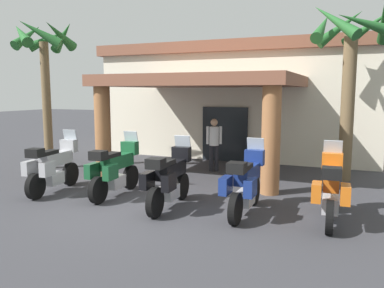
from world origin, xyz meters
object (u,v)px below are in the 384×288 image
(motel_building, at_px, (243,99))
(palm_tree_near_portico, at_px, (351,54))
(pedestrian, at_px, (214,141))
(palm_tree_roadside, at_px, (44,54))
(motorcycle_black, at_px, (169,178))
(motorcycle_silver, at_px, (53,166))
(motorcycle_green, at_px, (115,169))
(motorcycle_blue, at_px, (245,183))
(motorcycle_orange, at_px, (331,189))

(motel_building, distance_m, palm_tree_near_portico, 6.36)
(pedestrian, distance_m, palm_tree_roadside, 6.49)
(motorcycle_black, distance_m, palm_tree_near_portico, 6.64)
(motel_building, distance_m, pedestrian, 4.80)
(motorcycle_silver, distance_m, palm_tree_near_portico, 9.01)
(motorcycle_black, height_order, palm_tree_roadside, palm_tree_roadside)
(motorcycle_green, xyz_separation_m, palm_tree_roadside, (-4.23, 2.21, 3.24))
(pedestrian, bearing_deg, motorcycle_silver, 121.91)
(motorcycle_silver, relative_size, pedestrian, 1.24)
(motorcycle_black, relative_size, palm_tree_roadside, 0.43)
(motorcycle_black, height_order, motorcycle_blue, same)
(palm_tree_near_portico, relative_size, palm_tree_roadside, 1.03)
(motorcycle_orange, distance_m, palm_tree_roadside, 10.27)
(motel_building, distance_m, motorcycle_orange, 9.68)
(motorcycle_silver, xyz_separation_m, motorcycle_black, (3.51, -0.09, 0.00))
(motorcycle_orange, distance_m, pedestrian, 5.60)
(motorcycle_green, bearing_deg, motorcycle_orange, -91.61)
(motorcycle_black, bearing_deg, motorcycle_orange, -85.86)
(motorcycle_green, distance_m, motorcycle_blue, 3.51)
(motorcycle_orange, relative_size, palm_tree_roadside, 0.43)
(motorcycle_green, bearing_deg, palm_tree_near_portico, -54.00)
(motel_building, height_order, palm_tree_roadside, palm_tree_roadside)
(motel_building, xyz_separation_m, pedestrian, (0.28, -4.61, -1.32))
(motorcycle_green, distance_m, palm_tree_near_portico, 7.52)
(motorcycle_silver, xyz_separation_m, motorcycle_orange, (7.01, 0.32, 0.00))
(motorcycle_silver, relative_size, palm_tree_roadside, 0.43)
(motorcycle_black, bearing_deg, motorcycle_green, 74.67)
(pedestrian, bearing_deg, palm_tree_roadside, 85.02)
(pedestrian, bearing_deg, motorcycle_black, 163.43)
(pedestrian, bearing_deg, motel_building, -19.06)
(motorcycle_green, bearing_deg, motorcycle_silver, 98.07)
(motorcycle_silver, xyz_separation_m, pedestrian, (3.05, 4.27, 0.34))
(motel_building, xyz_separation_m, palm_tree_near_portico, (4.40, -4.36, 1.42))
(motorcycle_blue, xyz_separation_m, motorcycle_orange, (1.75, 0.20, 0.00))
(motel_building, height_order, palm_tree_near_portico, palm_tree_near_portico)
(motorcycle_blue, relative_size, palm_tree_near_portico, 0.42)
(motel_building, bearing_deg, pedestrian, -86.55)
(motorcycle_green, distance_m, motorcycle_orange, 5.26)
(motorcycle_silver, distance_m, motorcycle_blue, 5.26)
(motorcycle_black, bearing_deg, palm_tree_near_portico, -41.15)
(motorcycle_orange, xyz_separation_m, palm_tree_roadside, (-9.49, 2.19, 3.24))
(motorcycle_silver, height_order, palm_tree_near_portico, palm_tree_near_portico)
(motorcycle_blue, bearing_deg, pedestrian, 28.06)
(motorcycle_green, relative_size, motorcycle_black, 1.00)
(motorcycle_silver, height_order, motorcycle_black, same)
(motel_building, relative_size, motorcycle_black, 5.23)
(motorcycle_silver, bearing_deg, palm_tree_near_portico, -65.29)
(motel_building, height_order, motorcycle_orange, motel_building)
(motorcycle_black, relative_size, palm_tree_near_portico, 0.42)
(motorcycle_blue, bearing_deg, motorcycle_green, 87.09)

